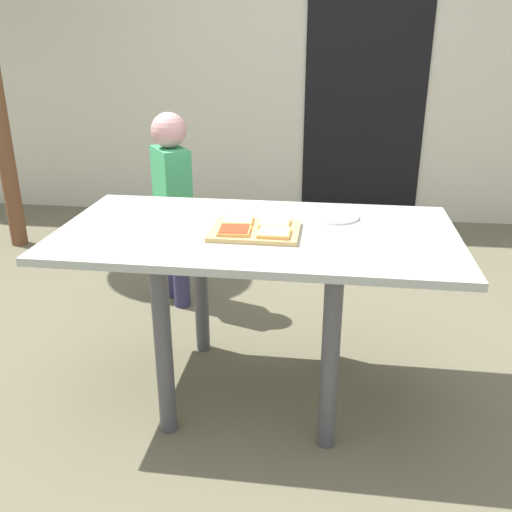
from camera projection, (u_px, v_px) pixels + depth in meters
The scene contains 11 objects.
ground_plane at pixel (256, 389), 2.37m from camera, with size 16.00×16.00×0.00m, color #635E48.
house_wall_back at pixel (303, 20), 4.16m from camera, with size 8.00×0.20×2.98m, color beige.
house_door at pixel (365, 91), 4.19m from camera, with size 0.90×0.02×2.00m, color black.
dining_table at pixel (257, 255), 2.14m from camera, with size 1.49×0.79×0.71m.
cutting_board at pixel (254, 231), 2.06m from camera, with size 0.32×0.26×0.02m, color tan.
pizza_slice_far_right at pixel (275, 223), 2.10m from camera, with size 0.11×0.11×0.02m.
pizza_slice_near_right at pixel (274, 233), 1.99m from camera, with size 0.12×0.11×0.02m.
pizza_slice_near_left at pixel (234, 231), 2.02m from camera, with size 0.12×0.11×0.02m.
pizza_slice_far_left at pixel (238, 220), 2.12m from camera, with size 0.12×0.12×0.02m.
plate_white_right at pixel (334, 216), 2.24m from camera, with size 0.20×0.20×0.01m, color white.
child_left at pixel (172, 197), 2.94m from camera, with size 0.25×0.28×1.04m.
Camera 1 is at (0.27, -1.97, 1.40)m, focal length 39.34 mm.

